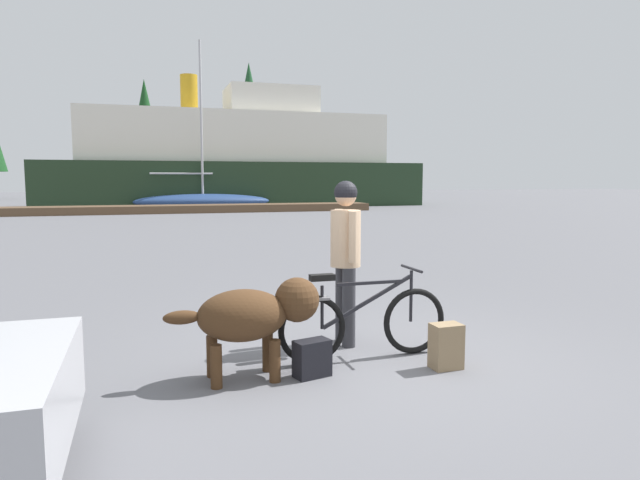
{
  "coord_description": "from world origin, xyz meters",
  "views": [
    {
      "loc": [
        -2.05,
        -4.95,
        1.77
      ],
      "look_at": [
        0.01,
        1.59,
        1.03
      ],
      "focal_mm": 31.82,
      "sensor_mm": 36.0,
      "label": 1
    }
  ],
  "objects_px": {
    "dog": "(255,314)",
    "handbag_pannier": "(312,358)",
    "bicycle": "(363,322)",
    "backpack": "(446,346)",
    "person_cyclist": "(346,246)",
    "ferry_boat": "(237,162)",
    "sailboat_moored": "(203,200)"
  },
  "relations": [
    {
      "from": "bicycle",
      "to": "handbag_pannier",
      "type": "bearing_deg",
      "value": -151.2
    },
    {
      "from": "bicycle",
      "to": "ferry_boat",
      "type": "xyz_separation_m",
      "value": [
        4.12,
        33.08,
        2.58
      ]
    },
    {
      "from": "person_cyclist",
      "to": "dog",
      "type": "height_order",
      "value": "person_cyclist"
    },
    {
      "from": "person_cyclist",
      "to": "sailboat_moored",
      "type": "distance_m",
      "value": 28.78
    },
    {
      "from": "handbag_pannier",
      "to": "ferry_boat",
      "type": "height_order",
      "value": "ferry_boat"
    },
    {
      "from": "handbag_pannier",
      "to": "sailboat_moored",
      "type": "height_order",
      "value": "sailboat_moored"
    },
    {
      "from": "dog",
      "to": "ferry_boat",
      "type": "bearing_deg",
      "value": 81.06
    },
    {
      "from": "dog",
      "to": "handbag_pannier",
      "type": "bearing_deg",
      "value": -13.52
    },
    {
      "from": "sailboat_moored",
      "to": "person_cyclist",
      "type": "bearing_deg",
      "value": -92.86
    },
    {
      "from": "backpack",
      "to": "handbag_pannier",
      "type": "height_order",
      "value": "backpack"
    },
    {
      "from": "dog",
      "to": "sailboat_moored",
      "type": "xyz_separation_m",
      "value": [
        2.56,
        29.49,
        -0.08
      ]
    },
    {
      "from": "bicycle",
      "to": "sailboat_moored",
      "type": "relative_size",
      "value": 0.18
    },
    {
      "from": "dog",
      "to": "ferry_boat",
      "type": "relative_size",
      "value": 0.06
    },
    {
      "from": "handbag_pannier",
      "to": "bicycle",
      "type": "bearing_deg",
      "value": 28.8
    },
    {
      "from": "person_cyclist",
      "to": "backpack",
      "type": "relative_size",
      "value": 4.13
    },
    {
      "from": "person_cyclist",
      "to": "sailboat_moored",
      "type": "relative_size",
      "value": 0.18
    },
    {
      "from": "person_cyclist",
      "to": "ferry_boat",
      "type": "distance_m",
      "value": 32.87
    },
    {
      "from": "person_cyclist",
      "to": "dog",
      "type": "relative_size",
      "value": 1.27
    },
    {
      "from": "dog",
      "to": "bicycle",
      "type": "bearing_deg",
      "value": 11.39
    },
    {
      "from": "person_cyclist",
      "to": "handbag_pannier",
      "type": "bearing_deg",
      "value": -126.05
    },
    {
      "from": "bicycle",
      "to": "handbag_pannier",
      "type": "distance_m",
      "value": 0.74
    },
    {
      "from": "ferry_boat",
      "to": "sailboat_moored",
      "type": "relative_size",
      "value": 2.48
    },
    {
      "from": "backpack",
      "to": "handbag_pannier",
      "type": "distance_m",
      "value": 1.27
    },
    {
      "from": "handbag_pannier",
      "to": "sailboat_moored",
      "type": "distance_m",
      "value": 29.69
    },
    {
      "from": "backpack",
      "to": "handbag_pannier",
      "type": "bearing_deg",
      "value": 172.78
    },
    {
      "from": "dog",
      "to": "handbag_pannier",
      "type": "xyz_separation_m",
      "value": [
        0.49,
        -0.12,
        -0.42
      ]
    },
    {
      "from": "bicycle",
      "to": "backpack",
      "type": "height_order",
      "value": "bicycle"
    },
    {
      "from": "sailboat_moored",
      "to": "ferry_boat",
      "type": "bearing_deg",
      "value": 54.94
    },
    {
      "from": "handbag_pannier",
      "to": "dog",
      "type": "bearing_deg",
      "value": 166.48
    },
    {
      "from": "bicycle",
      "to": "backpack",
      "type": "distance_m",
      "value": 0.83
    },
    {
      "from": "bicycle",
      "to": "sailboat_moored",
      "type": "bearing_deg",
      "value": 87.18
    },
    {
      "from": "bicycle",
      "to": "sailboat_moored",
      "type": "xyz_separation_m",
      "value": [
        1.44,
        29.27,
        0.14
      ]
    }
  ]
}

